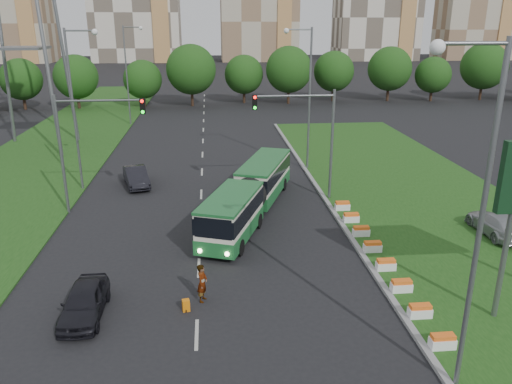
{
  "coord_description": "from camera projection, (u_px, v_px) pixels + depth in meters",
  "views": [
    {
      "loc": [
        -2.18,
        -23.93,
        12.36
      ],
      "look_at": [
        0.48,
        4.56,
        2.6
      ],
      "focal_mm": 35.0,
      "sensor_mm": 36.0,
      "label": 1
    }
  ],
  "objects": [
    {
      "name": "grass_median",
      "position": [
        427.0,
        205.0,
        35.4
      ],
      "size": [
        14.0,
        60.0,
        0.15
      ],
      "primitive_type": "cube",
      "color": "#1A4513",
      "rests_on": "ground"
    },
    {
      "name": "shopping_trolley",
      "position": [
        186.0,
        305.0,
        22.45
      ],
      "size": [
        0.32,
        0.34,
        0.55
      ],
      "rotation": [
        0.0,
        0.0,
        0.22
      ],
      "color": "orange",
      "rests_on": "ground"
    },
    {
      "name": "median_kerb",
      "position": [
        331.0,
        208.0,
        34.78
      ],
      "size": [
        0.3,
        60.0,
        0.18
      ],
      "primitive_type": "cube",
      "color": "gray",
      "rests_on": "ground"
    },
    {
      "name": "car_median",
      "position": [
        496.0,
        224.0,
        30.09
      ],
      "size": [
        2.03,
        4.76,
        1.37
      ],
      "primitive_type": "imported",
      "rotation": [
        0.0,
        0.0,
        3.17
      ],
      "color": "#9B9EA3",
      "rests_on": "grass_median"
    },
    {
      "name": "left_verge",
      "position": [
        48.0,
        155.0,
        48.69
      ],
      "size": [
        12.0,
        110.0,
        0.1
      ],
      "primitive_type": "cube",
      "color": "#1A4513",
      "rests_on": "ground"
    },
    {
      "name": "tree_line",
      "position": [
        287.0,
        75.0,
        77.99
      ],
      "size": [
        120.0,
        8.0,
        9.0
      ],
      "primitive_type": null,
      "color": "#194311",
      "rests_on": "ground"
    },
    {
      "name": "car_left_near",
      "position": [
        84.0,
        302.0,
        21.91
      ],
      "size": [
        1.73,
        4.25,
        1.45
      ],
      "primitive_type": "imported",
      "rotation": [
        0.0,
        0.0,
        0.0
      ],
      "color": "black",
      "rests_on": "ground"
    },
    {
      "name": "pedestrian",
      "position": [
        202.0,
        283.0,
        23.06
      ],
      "size": [
        0.64,
        0.79,
        1.86
      ],
      "primitive_type": "imported",
      "rotation": [
        0.0,
        0.0,
        1.24
      ],
      "color": "gray",
      "rests_on": "ground"
    },
    {
      "name": "car_left_far",
      "position": [
        136.0,
        177.0,
        39.51
      ],
      "size": [
        2.76,
        4.84,
        1.51
      ],
      "primitive_type": "imported",
      "rotation": [
        0.0,
        0.0,
        0.27
      ],
      "color": "black",
      "rests_on": "ground"
    },
    {
      "name": "flower_planters",
      "position": [
        379.0,
        255.0,
        26.9
      ],
      "size": [
        1.1,
        15.9,
        0.6
      ],
      "primitive_type": null,
      "color": "white",
      "rests_on": "grass_median"
    },
    {
      "name": "ground",
      "position": [
        255.0,
        265.0,
        26.74
      ],
      "size": [
        360.0,
        360.0,
        0.0
      ],
      "primitive_type": "plane",
      "color": "black",
      "rests_on": "ground"
    },
    {
      "name": "traffic_mast_left",
      "position": [
        84.0,
        135.0,
        32.58
      ],
      "size": [
        5.76,
        0.32,
        8.0
      ],
      "color": "slate",
      "rests_on": "ground"
    },
    {
      "name": "street_lamps",
      "position": [
        198.0,
        121.0,
        33.96
      ],
      "size": [
        36.0,
        60.0,
        12.0
      ],
      "primitive_type": null,
      "color": "slate",
      "rests_on": "ground"
    },
    {
      "name": "lane_markings",
      "position": [
        202.0,
        166.0,
        45.32
      ],
      "size": [
        0.2,
        100.0,
        0.01
      ],
      "primitive_type": null,
      "color": "#AEAEA7",
      "rests_on": "ground"
    },
    {
      "name": "traffic_mast_median",
      "position": [
        310.0,
        128.0,
        34.85
      ],
      "size": [
        5.76,
        0.32,
        8.0
      ],
      "color": "slate",
      "rests_on": "ground"
    },
    {
      "name": "articulated_bus",
      "position": [
        247.0,
        193.0,
        33.32
      ],
      "size": [
        2.35,
        15.04,
        2.48
      ],
      "rotation": [
        0.0,
        0.0,
        -0.35
      ],
      "color": "silver",
      "rests_on": "ground"
    }
  ]
}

